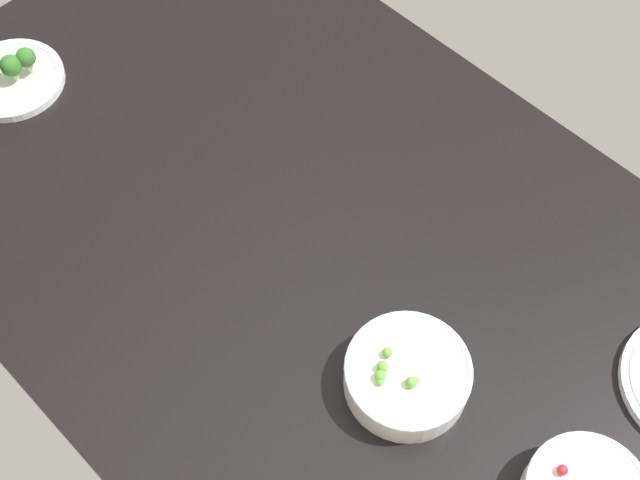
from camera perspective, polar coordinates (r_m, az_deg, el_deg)
dining_table at (r=131.04cm, az=0.00°, el=-0.91°), size 152.96×89.14×4.00cm
plate_broccoli at (r=155.85cm, az=-19.87°, el=10.16°), size 17.56×17.56×7.99cm
bowl_peas at (r=117.59cm, az=5.76°, el=-8.88°), size 17.16×17.16×6.50cm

